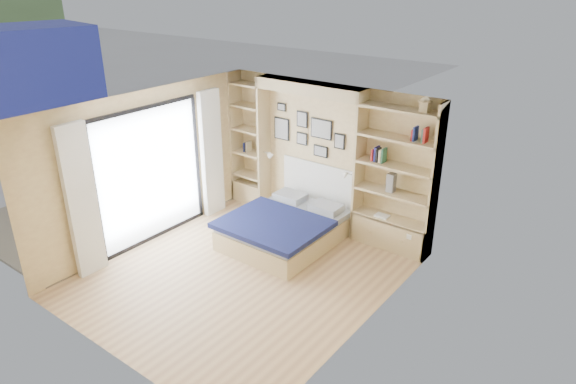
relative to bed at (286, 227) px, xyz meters
The scene contains 8 objects.
ground 1.23m from the bed, 84.09° to the right, with size 4.50×4.50×0.00m, color tan.
room_shell 0.91m from the bed, 128.67° to the left, with size 4.50×4.50×4.50m.
bed is the anchor object (origin of this frame).
photo_gallery 1.72m from the bed, 107.69° to the left, with size 1.48×0.02×0.82m.
reading_lamps 1.17m from the bed, 102.34° to the left, with size 1.92×0.12×0.15m.
shelf_decor 2.03m from the bed, 36.53° to the left, with size 3.55×0.23×2.03m.
deck 3.69m from the bed, 161.06° to the right, with size 3.20×4.00×0.05m, color #655B4A.
deck_chair 3.04m from the bed, 161.74° to the right, with size 0.69×0.87×0.76m.
Camera 1 is at (4.47, -4.82, 4.18)m, focal length 32.00 mm.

